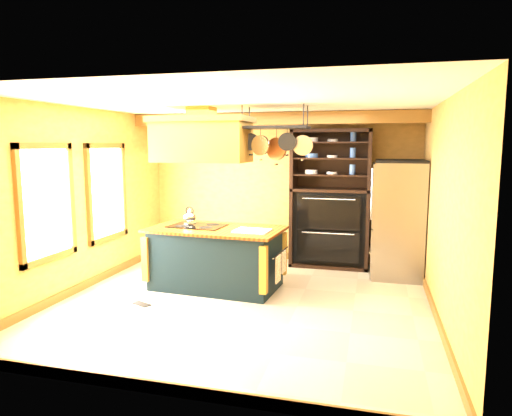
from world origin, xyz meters
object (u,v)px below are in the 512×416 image
at_px(refrigerator, 397,221).
at_px(hutch, 330,214).
at_px(pot_rack, 276,135).
at_px(range_hood, 202,138).
at_px(kitchen_island, 216,257).

distance_m(refrigerator, hutch, 1.19).
bearing_deg(pot_rack, range_hood, -179.43).
xyz_separation_m(kitchen_island, hutch, (1.54, 1.74, 0.46)).
bearing_deg(range_hood, pot_rack, 0.57).
bearing_deg(range_hood, refrigerator, 25.33).
relative_size(kitchen_island, range_hood, 1.42).
bearing_deg(pot_rack, kitchen_island, -179.36).
xyz_separation_m(kitchen_island, range_hood, (-0.20, -0.00, 1.78)).
distance_m(pot_rack, hutch, 2.29).
bearing_deg(refrigerator, range_hood, -154.67).
distance_m(kitchen_island, range_hood, 1.79).
bearing_deg(refrigerator, hutch, 161.06).
xyz_separation_m(pot_rack, refrigerator, (1.76, 1.34, -1.38)).
relative_size(range_hood, hutch, 0.60).
relative_size(pot_rack, refrigerator, 0.55).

